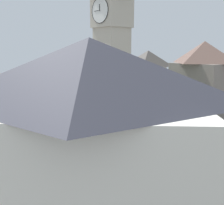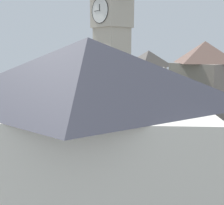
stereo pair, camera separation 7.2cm
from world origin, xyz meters
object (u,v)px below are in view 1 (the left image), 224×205
at_px(car_green_alley, 12,129).
at_px(building_terrace_right, 202,81).
at_px(building_shop_left, 91,166).
at_px(tree, 148,93).
at_px(car_silver_kerb, 183,140).
at_px(pedestrian, 143,113).
at_px(clock_tower, 112,22).
at_px(car_blue_kerb, 59,122).
at_px(car_white_side, 38,172).
at_px(car_red_corner, 194,160).
at_px(lamp_post, 163,135).
at_px(building_corner_back, 148,77).

distance_m(car_green_alley, building_terrace_right, 26.20).
bearing_deg(building_shop_left, tree, -56.00).
relative_size(car_silver_kerb, car_green_alley, 1.04).
xyz_separation_m(building_shop_left, building_terrace_right, (11.00, -29.03, 0.37)).
bearing_deg(pedestrian, clock_tower, 114.44).
bearing_deg(car_blue_kerb, car_white_side, 141.55).
bearing_deg(car_red_corner, building_terrace_right, -62.50).
height_order(car_blue_kerb, lamp_post, lamp_post).
distance_m(pedestrian, building_shop_left, 28.55).
distance_m(clock_tower, building_terrace_right, 18.34).
bearing_deg(building_corner_back, building_shop_left, 126.29).
relative_size(car_green_alley, lamp_post, 0.78).
bearing_deg(clock_tower, car_white_side, 99.96).
height_order(building_shop_left, building_corner_back, building_shop_left).
relative_size(car_white_side, tree, 0.60).
xyz_separation_m(clock_tower, car_green_alley, (10.66, 6.14, -11.88)).
bearing_deg(building_corner_back, car_silver_kerb, 138.92).
bearing_deg(tree, clock_tower, 102.04).
bearing_deg(building_corner_back, car_red_corner, 137.84).
height_order(car_green_alley, tree, tree).
xyz_separation_m(car_blue_kerb, building_terrace_right, (-10.48, -17.25, 4.94)).
distance_m(clock_tower, building_shop_left, 18.31).
distance_m(building_terrace_right, lamp_post, 20.53).
bearing_deg(car_green_alley, car_red_corner, -158.85).
height_order(car_green_alley, building_corner_back, building_corner_back).
bearing_deg(car_green_alley, lamp_post, -167.78).
height_order(building_corner_back, lamp_post, building_corner_back).
distance_m(car_green_alley, pedestrian, 17.88).
xyz_separation_m(car_green_alley, pedestrian, (-5.76, -16.93, 0.25)).
bearing_deg(car_white_side, lamp_post, -130.80).
distance_m(pedestrian, tree, 5.87).
height_order(car_green_alley, building_terrace_right, building_terrace_right).
height_order(pedestrian, building_corner_back, building_corner_back).
height_order(clock_tower, building_terrace_right, clock_tower).
height_order(car_white_side, lamp_post, lamp_post).
bearing_deg(building_corner_back, car_white_side, 114.83).
bearing_deg(car_red_corner, pedestrian, -34.53).
height_order(pedestrian, building_shop_left, building_shop_left).
xyz_separation_m(tree, building_corner_back, (10.44, -12.62, 0.31)).
distance_m(clock_tower, car_silver_kerb, 13.97).
relative_size(car_silver_kerb, pedestrian, 2.63).
xyz_separation_m(car_green_alley, tree, (-9.03, -13.77, 3.97)).
distance_m(car_white_side, building_corner_back, 32.95).
bearing_deg(car_green_alley, clock_tower, -150.04).
distance_m(building_shop_left, building_corner_back, 40.10).
distance_m(car_green_alley, tree, 16.94).
bearing_deg(car_silver_kerb, building_shop_left, 110.38).
distance_m(car_red_corner, car_white_side, 12.92).
bearing_deg(car_white_side, building_corner_back, -65.17).
xyz_separation_m(clock_tower, building_terrace_right, (-0.66, -16.96, -6.94)).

